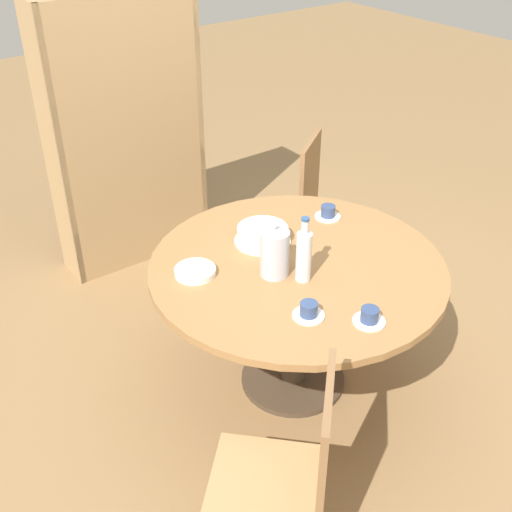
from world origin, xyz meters
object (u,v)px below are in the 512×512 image
chair_b (328,211)px  cup_b (328,213)px  chair_a (286,478)px  cake_main (263,235)px  water_bottle (304,255)px  cup_c (369,317)px  coffee_pot (275,252)px  cup_a (309,311)px  bookshelf (130,142)px

chair_b → cup_b: 0.60m
chair_b → cup_b: size_ratio=6.85×
chair_a → cake_main: 1.24m
water_bottle → cup_c: bearing=-87.3°
chair_a → coffee_pot: (0.53, 0.75, 0.37)m
chair_b → water_bottle: water_bottle is taller
coffee_pot → cup_c: (0.10, -0.51, -0.09)m
water_bottle → cup_a: (-0.16, -0.22, -0.10)m
cup_a → cup_c: bearing=-45.4°
water_bottle → cup_b: size_ratio=2.31×
chair_b → cup_b: (-0.37, -0.38, 0.28)m
coffee_pot → water_bottle: 0.13m
cup_b → cup_c: bearing=-120.9°
bookshelf → cup_a: bookshelf is taller
cup_c → water_bottle: bearing=92.7°
cake_main → cup_c: size_ratio=2.05×
chair_a → water_bottle: size_ratio=2.97×
bookshelf → cup_a: (-0.18, -1.95, -0.05)m
cake_main → cup_b: size_ratio=2.05×
cup_a → cup_b: bearing=42.8°
bookshelf → cake_main: size_ratio=6.14×
cup_a → cup_c: 0.25m
cup_a → cup_c: same height
cup_b → chair_a: bearing=-137.1°
bookshelf → cup_b: size_ratio=12.60×
chair_b → cup_b: chair_b is taller
water_bottle → cup_b: bearing=37.2°
cup_a → bookshelf: bearing=84.8°
coffee_pot → cup_a: (-0.08, -0.33, -0.09)m
coffee_pot → cup_b: size_ratio=1.91×
water_bottle → cake_main: (0.05, 0.37, -0.09)m
bookshelf → coffee_pot: 1.62m
cake_main → cup_c: 0.77m
chair_b → coffee_pot: (-0.92, -0.64, 0.37)m
chair_a → cup_c: chair_a is taller
cup_c → coffee_pot: bearing=100.7°
bookshelf → coffee_pot: bearing=86.5°
bookshelf → cup_c: bearing=89.9°
coffee_pot → water_bottle: size_ratio=0.83×
chair_b → coffee_pot: 1.18m
chair_a → bookshelf: bearing=-149.4°
bookshelf → water_bottle: bearing=89.3°
chair_b → chair_a: bearing=-171.3°
chair_b → cup_b: bearing=-169.0°
coffee_pot → cup_a: bearing=-103.4°
bookshelf → cup_c: bookshelf is taller
bookshelf → water_bottle: (-0.02, -1.72, 0.05)m
chair_b → coffee_pot: size_ratio=3.59×
coffee_pot → cup_b: 0.61m
cup_b → coffee_pot: bearing=-155.4°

